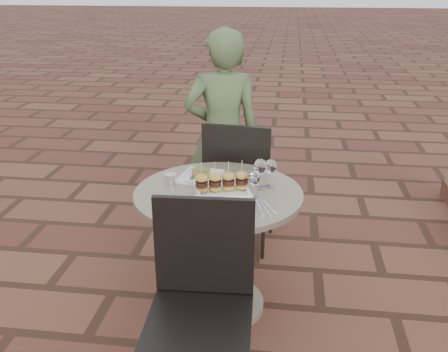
# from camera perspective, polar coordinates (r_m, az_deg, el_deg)

# --- Properties ---
(ground) EXTENTS (60.00, 60.00, 0.00)m
(ground) POSITION_cam_1_polar(r_m,az_deg,el_deg) (3.04, 2.86, -14.39)
(ground) COLOR brown
(ground) RESTS_ON ground
(cafe_table) EXTENTS (0.90, 0.90, 0.73)m
(cafe_table) POSITION_cam_1_polar(r_m,az_deg,el_deg) (2.76, -0.62, -6.45)
(cafe_table) COLOR gray
(cafe_table) RESTS_ON ground
(chair_far) EXTENTS (0.48, 0.48, 0.93)m
(chair_far) POSITION_cam_1_polar(r_m,az_deg,el_deg) (3.34, 1.72, -0.03)
(chair_far) COLOR black
(chair_far) RESTS_ON ground
(chair_near) EXTENTS (0.46, 0.46, 0.93)m
(chair_near) POSITION_cam_1_polar(r_m,az_deg,el_deg) (2.19, -2.58, -12.73)
(chair_near) COLOR black
(chair_near) RESTS_ON ground
(diner) EXTENTS (0.62, 0.48, 1.49)m
(diner) POSITION_cam_1_polar(r_m,az_deg,el_deg) (3.54, -0.17, 4.65)
(diner) COLOR #465A31
(diner) RESTS_ON ground
(plate_salmon) EXTENTS (0.25, 0.25, 0.06)m
(plate_salmon) POSITION_cam_1_polar(r_m,az_deg,el_deg) (2.81, -2.62, 0.01)
(plate_salmon) COLOR white
(plate_salmon) RESTS_ON cafe_table
(plate_sliders) EXTENTS (0.34, 0.34, 0.18)m
(plate_sliders) POSITION_cam_1_polar(r_m,az_deg,el_deg) (2.62, -0.26, -1.09)
(plate_sliders) COLOR white
(plate_sliders) RESTS_ON cafe_table
(plate_tuna) EXTENTS (0.31, 0.31, 0.03)m
(plate_tuna) POSITION_cam_1_polar(r_m,az_deg,el_deg) (2.40, -1.82, -4.08)
(plate_tuna) COLOR white
(plate_tuna) RESTS_ON cafe_table
(wine_glass_right) EXTENTS (0.06, 0.06, 0.15)m
(wine_glass_right) POSITION_cam_1_polar(r_m,az_deg,el_deg) (2.54, 3.50, -0.42)
(wine_glass_right) COLOR white
(wine_glass_right) RESTS_ON cafe_table
(wine_glass_mid) EXTENTS (0.07, 0.07, 0.17)m
(wine_glass_mid) POSITION_cam_1_polar(r_m,az_deg,el_deg) (2.66, 4.16, 0.97)
(wine_glass_mid) COLOR white
(wine_glass_mid) RESTS_ON cafe_table
(wine_glass_far) EXTENTS (0.07, 0.07, 0.16)m
(wine_glass_far) POSITION_cam_1_polar(r_m,az_deg,el_deg) (2.68, 5.35, 0.98)
(wine_glass_far) COLOR white
(wine_glass_far) RESTS_ON cafe_table
(steel_ramekin) EXTENTS (0.08, 0.08, 0.05)m
(steel_ramekin) POSITION_cam_1_polar(r_m,az_deg,el_deg) (2.77, -6.12, -0.28)
(steel_ramekin) COLOR silver
(steel_ramekin) RESTS_ON cafe_table
(cutlery_set) EXTENTS (0.16, 0.22, 0.00)m
(cutlery_set) POSITION_cam_1_polar(r_m,az_deg,el_deg) (2.48, 4.67, -3.61)
(cutlery_set) COLOR silver
(cutlery_set) RESTS_ON cafe_table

